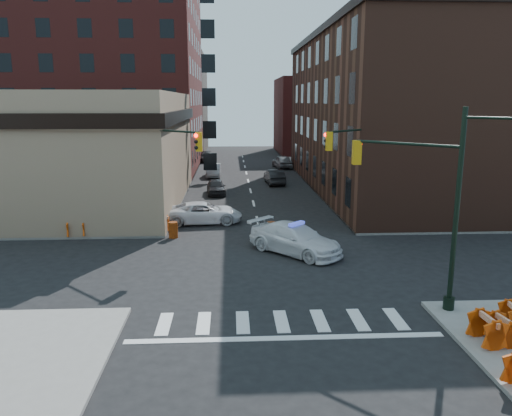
{
  "coord_description": "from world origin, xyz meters",
  "views": [
    {
      "loc": [
        -1.92,
        -24.65,
        8.34
      ],
      "look_at": [
        -0.42,
        3.94,
        2.2
      ],
      "focal_mm": 35.0,
      "sensor_mm": 36.0,
      "label": 1
    }
  ],
  "objects": [
    {
      "name": "bank_building",
      "position": [
        -17.0,
        16.5,
        4.5
      ],
      "size": [
        22.0,
        22.0,
        9.0
      ],
      "primitive_type": "cube",
      "color": "#867257",
      "rests_on": "ground"
    },
    {
      "name": "barricade_nw_b",
      "position": [
        -11.44,
        5.7,
        0.62
      ],
      "size": [
        1.31,
        0.74,
        0.94
      ],
      "primitive_type": null,
      "rotation": [
        0.0,
        0.0,
        0.09
      ],
      "color": "#EA570B",
      "rests_on": "sidewalk_nw"
    },
    {
      "name": "sidewalk_nw",
      "position": [
        -23.0,
        32.75,
        0.07
      ],
      "size": [
        34.0,
        54.5,
        0.15
      ],
      "primitive_type": "cube",
      "color": "gray",
      "rests_on": "ground"
    },
    {
      "name": "commercial_row_ne",
      "position": [
        13.0,
        22.5,
        7.0
      ],
      "size": [
        14.0,
        34.0,
        14.0
      ],
      "primitive_type": "cube",
      "color": "#49281D",
      "rests_on": "ground"
    },
    {
      "name": "filler_ne",
      "position": [
        14.0,
        58.0,
        6.0
      ],
      "size": [
        16.0,
        16.0,
        12.0
      ],
      "primitive_type": "cube",
      "color": "#5B1F1C",
      "rests_on": "ground"
    },
    {
      "name": "pedestrian_a",
      "position": [
        -8.55,
        9.59,
        1.15
      ],
      "size": [
        0.86,
        0.84,
        2.0
      ],
      "primitive_type": "imported",
      "rotation": [
        0.0,
        0.0,
        -0.74
      ],
      "color": "black",
      "rests_on": "sidewalk_nw"
    },
    {
      "name": "apartment_block",
      "position": [
        -18.5,
        40.0,
        12.0
      ],
      "size": [
        25.0,
        25.0,
        24.0
      ],
      "primitive_type": "cube",
      "color": "#5B1F1C",
      "rests_on": "ground"
    },
    {
      "name": "barricade_se_c",
      "position": [
        7.44,
        -9.17,
        0.61
      ],
      "size": [
        0.78,
        1.31,
        0.93
      ],
      "primitive_type": null,
      "rotation": [
        0.0,
        0.0,
        1.71
      ],
      "color": "#E1580A",
      "rests_on": "sidewalk_se"
    },
    {
      "name": "tree_ne_near",
      "position": [
        7.5,
        26.0,
        3.49
      ],
      "size": [
        3.0,
        3.0,
        4.85
      ],
      "color": "black",
      "rests_on": "sidewalk_ne"
    },
    {
      "name": "signal_pole_nw",
      "position": [
        -5.85,
        5.34,
        4.34
      ],
      "size": [
        3.58,
        3.67,
        8.0
      ],
      "rotation": [
        0.0,
        0.0,
        -0.79
      ],
      "color": "black",
      "rests_on": "sidewalk_nw"
    },
    {
      "name": "barricade_se_b",
      "position": [
        6.84,
        -9.21,
        0.66
      ],
      "size": [
        0.76,
        1.4,
        1.02
      ],
      "primitive_type": null,
      "rotation": [
        0.0,
        0.0,
        1.64
      ],
      "color": "#C05109",
      "rests_on": "sidewalk_se"
    },
    {
      "name": "tree_ne_far",
      "position": [
        7.5,
        34.0,
        3.49
      ],
      "size": [
        3.0,
        3.0,
        4.85
      ],
      "color": "black",
      "rests_on": "sidewalk_ne"
    },
    {
      "name": "sidewalk_ne",
      "position": [
        23.0,
        32.75,
        0.07
      ],
      "size": [
        34.0,
        54.5,
        0.15
      ],
      "primitive_type": "cube",
      "color": "gray",
      "rests_on": "ground"
    },
    {
      "name": "barrel_road",
      "position": [
        0.59,
        5.08,
        0.52
      ],
      "size": [
        0.77,
        0.77,
        1.05
      ],
      "primitive_type": "cylinder",
      "rotation": [
        0.0,
        0.0,
        -0.41
      ],
      "color": "#C44E09",
      "rests_on": "ground"
    },
    {
      "name": "ground",
      "position": [
        0.0,
        0.0,
        0.0
      ],
      "size": [
        140.0,
        140.0,
        0.0
      ],
      "primitive_type": "plane",
      "color": "black",
      "rests_on": "ground"
    },
    {
      "name": "pickup",
      "position": [
        -3.79,
        9.35,
        0.74
      ],
      "size": [
        5.52,
        2.9,
        1.48
      ],
      "primitive_type": "imported",
      "rotation": [
        0.0,
        0.0,
        1.66
      ],
      "color": "white",
      "rests_on": "ground"
    },
    {
      "name": "pedestrian_b",
      "position": [
        -12.04,
        7.51,
        1.13
      ],
      "size": [
        1.2,
        1.14,
        1.96
      ],
      "primitive_type": "imported",
      "rotation": [
        0.0,
        0.0,
        0.57
      ],
      "color": "black",
      "rests_on": "sidewalk_nw"
    },
    {
      "name": "police_car",
      "position": [
        1.66,
        2.0,
        0.82
      ],
      "size": [
        5.59,
        5.7,
        1.65
      ],
      "primitive_type": "imported",
      "rotation": [
        0.0,
        0.0,
        0.76
      ],
      "color": "white",
      "rests_on": "ground"
    },
    {
      "name": "parked_car_wnear",
      "position": [
        -3.22,
        20.37,
        0.69
      ],
      "size": [
        1.94,
        4.16,
        1.38
      ],
      "primitive_type": "imported",
      "rotation": [
        0.0,
        0.0,
        0.08
      ],
      "color": "black",
      "rests_on": "ground"
    },
    {
      "name": "parked_car_enear",
      "position": [
        2.63,
        25.87,
        0.75
      ],
      "size": [
        1.99,
        4.7,
        1.51
      ],
      "primitive_type": "imported",
      "rotation": [
        0.0,
        0.0,
        3.23
      ],
      "color": "black",
      "rests_on": "ground"
    },
    {
      "name": "filler_nw",
      "position": [
        -16.0,
        62.0,
        8.0
      ],
      "size": [
        20.0,
        18.0,
        16.0
      ],
      "primitive_type": "cube",
      "color": "brown",
      "rests_on": "ground"
    },
    {
      "name": "parked_car_wdeep",
      "position": [
        -5.27,
        45.66,
        0.67
      ],
      "size": [
        2.32,
        4.78,
        1.34
      ],
      "primitive_type": "imported",
      "rotation": [
        0.0,
        0.0,
        0.1
      ],
      "color": "black",
      "rests_on": "ground"
    },
    {
      "name": "signal_pole_se",
      "position": [
        6.04,
        -5.52,
        4.61
      ],
      "size": [
        5.4,
        5.27,
        8.0
      ],
      "rotation": [
        0.0,
        0.0,
        2.36
      ],
      "color": "black",
      "rests_on": "sidewalk_se"
    },
    {
      "name": "barricade_nw_a",
      "position": [
        -6.5,
        6.88,
        0.63
      ],
      "size": [
        1.39,
        0.9,
        0.96
      ],
      "primitive_type": null,
      "rotation": [
        0.0,
        0.0,
        -0.22
      ],
      "color": "orange",
      "rests_on": "sidewalk_nw"
    },
    {
      "name": "parked_car_wfar",
      "position": [
        -3.78,
        31.23,
        0.72
      ],
      "size": [
        1.6,
        4.42,
        1.45
      ],
      "primitive_type": "imported",
      "rotation": [
        0.0,
        0.0,
        -0.02
      ],
      "color": "#9B9EA3",
      "rests_on": "ground"
    },
    {
      "name": "parked_car_efar",
      "position": [
        4.73,
        38.55,
        0.82
      ],
      "size": [
        2.55,
        5.0,
        1.63
      ],
      "primitive_type": "imported",
      "rotation": [
        0.0,
        0.0,
        3.28
      ],
      "color": "gray",
      "rests_on": "ground"
    },
    {
      "name": "barrel_bank",
      "position": [
        -5.5,
        5.6,
        0.5
      ],
      "size": [
        0.64,
        0.64,
        1.01
      ],
      "primitive_type": "cylinder",
      "rotation": [
        0.0,
        0.0,
        -0.16
      ],
      "color": "orange",
      "rests_on": "ground"
    },
    {
      "name": "barricade_se_a",
      "position": [
        8.45,
        -8.0,
        0.58
      ],
      "size": [
        0.68,
        1.19,
        0.86
      ],
      "primitive_type": null,
      "rotation": [
        0.0,
        0.0,
        1.48
      ],
      "color": "#F0420B",
      "rests_on": "sidewalk_se"
    },
    {
      "name": "signal_pole_ne",
      "position": [
        5.84,
        5.35,
        4.34
      ],
      "size": [
        3.67,
        3.58,
        8.0
      ],
      "rotation": [
        0.0,
        0.0,
        -2.36
      ],
      "color": "black",
      "rests_on": "sidewalk_ne"
    },
    {
      "name": "pedestrian_c",
      "position": [
        -13.0,
        9.72,
        1.06
      ],
      "size": [
        1.14,
        0.67,
        1.83
      ],
      "primitive_type": "imported",
      "rotation": [
        0.0,
        0.0,
        0.22
      ],
      "color": "#1D212B",
      "rests_on": "sidewalk_nw"
    }
  ]
}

